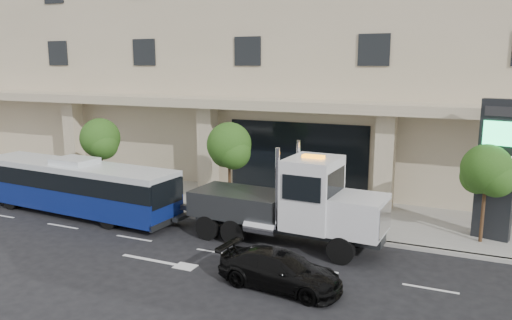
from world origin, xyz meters
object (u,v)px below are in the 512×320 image
Objects in this scene: tow_truck at (293,205)px; signage_pylon at (496,169)px; city_bus at (76,186)px; black_sedan at (280,270)px.

tow_truck is 8.41m from signage_pylon.
signage_pylon is at bearing 15.98° from city_bus.
signage_pylon reaches higher than city_bus.
tow_truck reaches higher than black_sedan.
city_bus is 19.07m from signage_pylon.
city_bus is 1.22× the size of tow_truck.
signage_pylon reaches higher than black_sedan.
tow_truck is (11.17, 0.23, 0.29)m from city_bus.
tow_truck is at bearing 19.22° from black_sedan.
signage_pylon is (18.58, 3.98, 1.66)m from city_bus.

